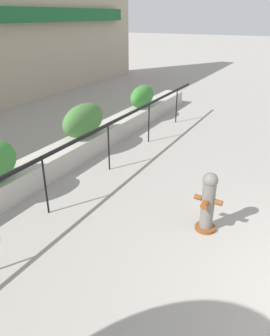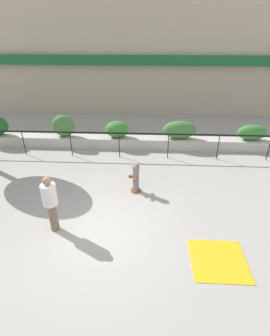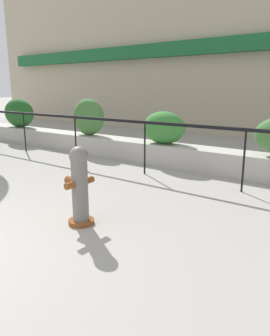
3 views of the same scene
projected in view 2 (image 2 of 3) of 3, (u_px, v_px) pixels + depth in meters
The scene contains 11 objects.
ground_plane at pixel (101, 232), 7.45m from camera, with size 120.00×120.00×0.00m, color #9E9991.
building_facade at pixel (130, 48), 16.08m from camera, with size 30.00×1.36×8.00m.
planter_wall_low at pixel (122, 142), 12.60m from camera, with size 18.00×0.70×0.50m, color #B7B2A8.
fence_railing_segment at pixel (119, 135), 11.27m from camera, with size 15.00×0.05×1.15m.
hedge_bush_1 at pixel (63, 126), 12.36m from camera, with size 1.10×0.57×1.04m, color #427538.
hedge_bush_2 at pixel (117, 129), 12.31m from camera, with size 1.11×0.70×0.78m, color #387F33.
hedge_bush_3 at pixel (180, 130), 12.15m from camera, with size 1.52×0.63×0.84m, color #427538.
hedge_bush_4 at pixel (252, 132), 12.02m from camera, with size 1.34×0.56×0.73m, color #387F33.
fire_hydrant at pixel (136, 178), 9.04m from camera, with size 0.43×0.47×1.08m.
pedestrian at pixel (50, 201), 7.08m from camera, with size 0.56×0.56×1.73m.
tactile_warning_pad at pixel (218, 260), 6.53m from camera, with size 1.38×1.38×0.01m, color gold.
Camera 2 is at (1.26, -5.63, 5.14)m, focal length 28.00 mm.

